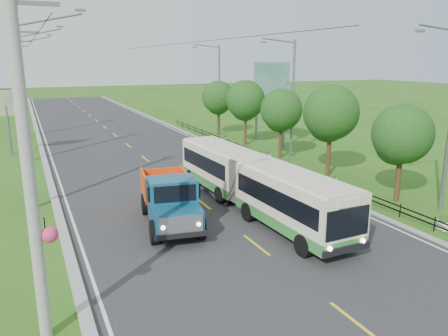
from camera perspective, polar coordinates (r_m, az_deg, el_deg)
ground at (r=18.50m, az=4.24°, el=-10.04°), size 240.00×240.00×0.00m
road at (r=36.50m, az=-11.04°, el=1.83°), size 14.00×120.00×0.02m
curb_left at (r=35.56m, az=-22.37°, el=0.81°), size 0.40×120.00×0.15m
curb_right at (r=38.74m, az=-0.72°, el=2.84°), size 0.30×120.00×0.10m
edge_line_left at (r=35.59m, az=-21.48°, el=0.82°), size 0.12×120.00×0.00m
edge_line_right at (r=38.55m, az=-1.40°, el=2.74°), size 0.12×120.00×0.00m
centre_dash at (r=18.49m, az=4.24°, el=-9.98°), size 0.12×2.20×0.00m
railing_right at (r=33.81m, az=4.73°, el=1.58°), size 0.04×40.00×0.60m
pole_nearest at (r=12.04m, az=-23.99°, el=0.40°), size 3.51×0.44×10.00m
pole_near at (r=23.88m, az=-24.72°, el=6.88°), size 3.51×0.32×10.00m
pole_mid at (r=35.84m, az=-24.90°, el=8.81°), size 3.51×0.32×10.00m
pole_far at (r=47.82m, az=-25.00°, el=9.77°), size 3.51×0.32×10.00m
tree_second at (r=25.08m, az=22.10°, el=3.77°), size 3.18×3.26×5.30m
tree_third at (r=29.40m, az=13.70°, el=6.67°), size 3.60×3.62×6.00m
tree_fourth at (r=34.32m, az=7.45°, el=7.27°), size 3.24×3.31×5.40m
tree_fifth at (r=39.48m, az=2.81°, el=8.61°), size 3.48×3.52×5.80m
tree_back at (r=44.89m, az=-0.76°, el=9.01°), size 3.30×3.36×5.50m
streetlight_mid at (r=34.50m, az=8.77°, el=9.45°), size 3.02×0.20×9.07m
streetlight_far at (r=46.82m, az=-0.80°, el=10.75°), size 3.02×0.20×9.07m
planter_front at (r=22.33m, az=26.78°, el=-6.49°), size 0.64×0.64×0.67m
planter_near at (r=27.69m, az=13.93°, el=-1.60°), size 0.64×0.64×0.67m
planter_mid at (r=34.10m, az=5.61°, el=1.65°), size 0.64×0.64×0.67m
planter_far at (r=41.07m, az=-0.00°, el=3.81°), size 0.64×0.64×0.67m
billboard_left at (r=38.95m, az=-26.57°, el=7.12°), size 3.00×0.20×5.20m
billboard_right at (r=40.43m, az=6.06°, el=10.80°), size 0.24×6.00×7.30m
bus at (r=22.12m, az=3.84°, el=-1.56°), size 2.72×13.90×2.67m
dump_truck at (r=20.33m, az=-7.08°, el=-3.68°), size 3.09×6.10×2.45m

